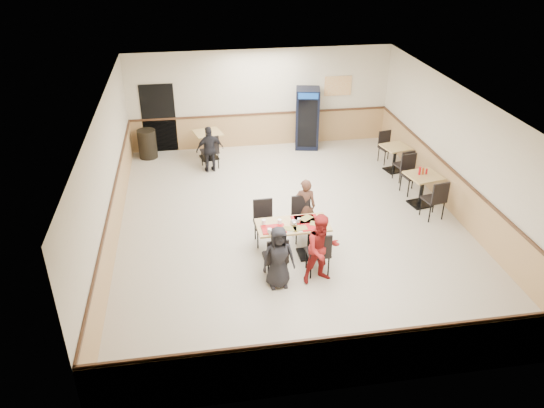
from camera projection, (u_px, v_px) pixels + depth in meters
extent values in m
plane|color=beige|center=(291.00, 224.00, 12.52)|extent=(10.00, 10.00, 0.00)
plane|color=silver|center=(294.00, 101.00, 11.08)|extent=(10.00, 10.00, 0.00)
plane|color=beige|center=(261.00, 99.00, 16.13)|extent=(8.00, 0.00, 8.00)
plane|color=beige|center=(361.00, 311.00, 7.46)|extent=(8.00, 0.00, 8.00)
plane|color=beige|center=(107.00, 178.00, 11.24)|extent=(0.00, 10.00, 10.00)
plane|color=beige|center=(460.00, 155.00, 12.36)|extent=(0.00, 10.00, 10.00)
cube|color=tan|center=(261.00, 130.00, 16.60)|extent=(7.98, 0.03, 1.00)
cube|color=tan|center=(453.00, 193.00, 12.84)|extent=(0.03, 9.98, 1.00)
cube|color=#472B19|center=(261.00, 114.00, 16.33)|extent=(7.98, 0.04, 0.06)
cube|color=black|center=(159.00, 119.00, 15.90)|extent=(1.00, 0.02, 2.10)
cube|color=orange|center=(338.00, 86.00, 16.29)|extent=(0.85, 0.02, 0.60)
cube|color=black|center=(275.00, 257.00, 11.25)|extent=(0.49, 0.49, 0.04)
cylinder|color=black|center=(275.00, 242.00, 11.06)|extent=(0.10, 0.10, 0.73)
cube|color=tan|center=(275.00, 227.00, 10.88)|extent=(0.77, 0.77, 0.04)
cube|color=black|center=(309.00, 254.00, 11.37)|extent=(0.49, 0.49, 0.04)
cylinder|color=black|center=(310.00, 239.00, 11.18)|extent=(0.10, 0.10, 0.73)
cube|color=tan|center=(310.00, 223.00, 11.00)|extent=(0.77, 0.77, 0.04)
imported|color=black|center=(278.00, 257.00, 10.14)|extent=(0.66, 0.44, 1.30)
imported|color=maroon|center=(322.00, 249.00, 10.24)|extent=(0.81, 0.68, 1.48)
imported|color=#513022|center=(305.00, 207.00, 11.86)|extent=(0.53, 0.38, 1.35)
imported|color=black|center=(210.00, 149.00, 14.79)|extent=(0.83, 0.47, 1.33)
cube|color=#B00B0E|center=(274.00, 229.00, 10.75)|extent=(0.49, 0.37, 0.02)
cube|color=#B00B0E|center=(312.00, 226.00, 10.85)|extent=(0.49, 0.37, 0.02)
cube|color=#B00B0E|center=(306.00, 219.00, 11.09)|extent=(0.49, 0.37, 0.02)
cube|color=#B00B0E|center=(303.00, 219.00, 11.09)|extent=(0.49, 0.37, 0.02)
cylinder|color=silver|center=(290.00, 229.00, 10.75)|extent=(0.25, 0.25, 0.01)
cube|color=#B29145|center=(290.00, 229.00, 10.74)|extent=(0.31, 0.24, 0.02)
cylinder|color=silver|center=(306.00, 219.00, 11.12)|extent=(0.25, 0.25, 0.01)
cube|color=#B29145|center=(306.00, 218.00, 11.12)|extent=(0.33, 0.31, 0.02)
cylinder|color=silver|center=(317.00, 224.00, 10.92)|extent=(0.25, 0.25, 0.01)
cube|color=#B29145|center=(317.00, 224.00, 10.91)|extent=(0.33, 0.28, 0.02)
cylinder|color=silver|center=(300.00, 229.00, 10.76)|extent=(0.25, 0.25, 0.01)
cube|color=#B29145|center=(300.00, 228.00, 10.76)|extent=(0.30, 0.21, 0.02)
cylinder|color=white|center=(280.00, 222.00, 10.91)|extent=(0.09, 0.09, 0.11)
cylinder|color=white|center=(280.00, 231.00, 10.60)|extent=(0.09, 0.09, 0.11)
cylinder|color=white|center=(270.00, 231.00, 10.59)|extent=(0.09, 0.09, 0.11)
cylinder|color=white|center=(264.00, 222.00, 10.90)|extent=(0.09, 0.09, 0.11)
cylinder|color=white|center=(273.00, 233.00, 10.54)|extent=(0.09, 0.09, 0.11)
cylinder|color=silver|center=(299.00, 221.00, 10.92)|extent=(0.07, 0.07, 0.12)
ellipsoid|color=white|center=(294.00, 222.00, 10.89)|extent=(0.16, 0.16, 0.11)
cube|color=black|center=(420.00, 204.00, 13.35)|extent=(0.58, 0.58, 0.04)
cylinder|color=black|center=(422.00, 190.00, 13.16)|extent=(0.10, 0.10, 0.74)
cube|color=tan|center=(424.00, 176.00, 12.98)|extent=(0.90, 0.90, 0.04)
cube|color=black|center=(393.00, 170.00, 15.12)|extent=(0.53, 0.53, 0.04)
cylinder|color=black|center=(394.00, 159.00, 14.95)|extent=(0.09, 0.09, 0.68)
cube|color=tan|center=(396.00, 147.00, 14.78)|extent=(0.83, 0.83, 0.04)
cylinder|color=#B70D13|center=(420.00, 171.00, 12.95)|extent=(0.06, 0.06, 0.20)
cylinder|color=#AC4417|center=(423.00, 171.00, 12.97)|extent=(0.06, 0.06, 0.17)
cylinder|color=#B70D13|center=(427.00, 171.00, 12.99)|extent=(0.05, 0.05, 0.14)
cube|color=black|center=(209.00, 157.00, 15.91)|extent=(0.60, 0.60, 0.04)
cylinder|color=black|center=(209.00, 145.00, 15.72)|extent=(0.10, 0.10, 0.74)
cube|color=tan|center=(208.00, 133.00, 15.54)|extent=(0.93, 0.93, 0.04)
cube|color=black|center=(307.00, 118.00, 16.25)|extent=(0.83, 0.81, 1.87)
cube|color=black|center=(307.00, 124.00, 15.96)|extent=(0.56, 0.13, 1.47)
cube|color=#0D3B97|center=(308.00, 96.00, 15.54)|extent=(0.58, 0.14, 0.18)
cylinder|color=black|center=(147.00, 144.00, 15.77)|extent=(0.55, 0.55, 0.86)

